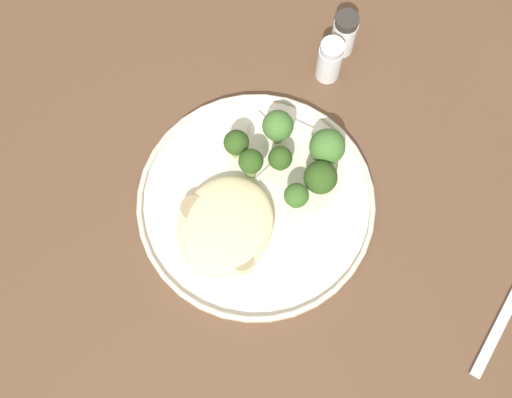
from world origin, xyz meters
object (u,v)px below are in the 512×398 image
(seared_scallop_tiny_bay, at_px, (210,257))
(seared_scallop_half_hidden, at_px, (212,216))
(broccoli_floret_front_edge, at_px, (280,159))
(seared_scallop_left_edge, at_px, (229,237))
(broccoli_floret_beside_noodles, at_px, (296,196))
(dinner_fork, at_px, (512,300))
(dinner_plate, at_px, (256,202))
(seared_scallop_right_edge, at_px, (238,211))
(seared_scallop_on_noodles, at_px, (255,219))
(broccoli_floret_split_head, at_px, (236,144))
(salt_shaker, at_px, (330,60))
(seared_scallop_large_seared, at_px, (242,260))
(seared_scallop_center_golden, at_px, (193,211))
(broccoli_floret_right_tilted, at_px, (278,126))
(pepper_shaker, at_px, (344,34))
(broccoli_floret_small_sprig, at_px, (251,163))
(broccoli_floret_left_leaning, at_px, (320,178))
(broccoli_floret_near_rim, at_px, (327,147))

(seared_scallop_tiny_bay, xyz_separation_m, seared_scallop_half_hidden, (0.05, 0.02, -0.00))
(broccoli_floret_front_edge, bearing_deg, seared_scallop_left_edge, 173.92)
(seared_scallop_half_hidden, height_order, broccoli_floret_front_edge, broccoli_floret_front_edge)
(broccoli_floret_beside_noodles, distance_m, dinner_fork, 0.28)
(dinner_plate, relative_size, broccoli_floret_beside_noodles, 5.89)
(seared_scallop_right_edge, xyz_separation_m, seared_scallop_on_noodles, (-0.00, -0.02, 0.00))
(broccoli_floret_split_head, relative_size, salt_shaker, 0.73)
(seared_scallop_large_seared, height_order, seared_scallop_center_golden, seared_scallop_center_golden)
(seared_scallop_center_golden, bearing_deg, seared_scallop_tiny_bay, -132.16)
(broccoli_floret_split_head, bearing_deg, broccoli_floret_front_edge, -81.56)
(seared_scallop_half_hidden, xyz_separation_m, salt_shaker, (0.25, -0.04, 0.01))
(broccoli_floret_right_tilted, xyz_separation_m, pepper_shaker, (0.16, -0.02, -0.01))
(broccoli_floret_split_head, bearing_deg, broccoli_floret_small_sprig, -119.53)
(seared_scallop_half_hidden, distance_m, seared_scallop_center_golden, 0.02)
(seared_scallop_on_noodles, distance_m, broccoli_floret_left_leaning, 0.09)
(seared_scallop_on_noodles, xyz_separation_m, dinner_fork, (0.05, -0.31, -0.02))
(dinner_plate, xyz_separation_m, seared_scallop_on_noodles, (-0.02, -0.01, 0.01))
(seared_scallop_tiny_bay, distance_m, broccoli_floret_beside_noodles, 0.12)
(seared_scallop_right_edge, relative_size, seared_scallop_tiny_bay, 0.98)
(broccoli_floret_near_rim, bearing_deg, broccoli_floret_split_head, 114.02)
(seared_scallop_left_edge, xyz_separation_m, seared_scallop_on_noodles, (0.03, -0.02, 0.00))
(seared_scallop_large_seared, bearing_deg, seared_scallop_center_golden, 71.60)
(seared_scallop_left_edge, relative_size, seared_scallop_half_hidden, 0.67)
(broccoli_floret_right_tilted, bearing_deg, seared_scallop_large_seared, -167.88)
(seared_scallop_left_edge, bearing_deg, salt_shaker, -1.69)
(broccoli_floret_split_head, bearing_deg, seared_scallop_left_edge, -157.45)
(broccoli_floret_small_sprig, bearing_deg, seared_scallop_half_hidden, 168.41)
(seared_scallop_large_seared, height_order, broccoli_floret_front_edge, broccoli_floret_front_edge)
(broccoli_floret_near_rim, bearing_deg, seared_scallop_large_seared, 169.76)
(seared_scallop_half_hidden, relative_size, broccoli_floret_left_leaning, 0.63)
(broccoli_floret_small_sprig, distance_m, salt_shaker, 0.18)
(salt_shaker, bearing_deg, pepper_shaker, 0.00)
(seared_scallop_tiny_bay, relative_size, salt_shaker, 0.35)
(seared_scallop_left_edge, bearing_deg, broccoli_floret_front_edge, -6.08)
(salt_shaker, xyz_separation_m, pepper_shaker, (0.04, 0.00, 0.00))
(seared_scallop_large_seared, height_order, seared_scallop_half_hidden, seared_scallop_large_seared)
(broccoli_floret_beside_noodles, relative_size, pepper_shaker, 0.74)
(seared_scallop_large_seared, bearing_deg, dinner_fork, -70.82)
(seared_scallop_center_golden, bearing_deg, dinner_plate, -51.15)
(seared_scallop_large_seared, height_order, broccoli_floret_split_head, broccoli_floret_split_head)
(seared_scallop_right_edge, relative_size, broccoli_floret_front_edge, 0.55)
(broccoli_floret_small_sprig, bearing_deg, pepper_shaker, -6.00)
(seared_scallop_center_golden, relative_size, broccoli_floret_right_tilted, 0.60)
(seared_scallop_half_hidden, height_order, salt_shaker, salt_shaker)
(seared_scallop_center_golden, distance_m, broccoli_floret_right_tilted, 0.14)
(seared_scallop_large_seared, height_order, pepper_shaker, pepper_shaker)
(broccoli_floret_near_rim, xyz_separation_m, broccoli_floret_split_head, (-0.04, 0.10, -0.00))
(broccoli_floret_beside_noodles, xyz_separation_m, broccoli_floret_near_rim, (0.07, -0.01, 0.00))
(broccoli_floret_left_leaning, xyz_separation_m, broccoli_floret_split_head, (-0.01, 0.11, -0.00))
(seared_scallop_large_seared, xyz_separation_m, seared_scallop_center_golden, (0.03, 0.08, 0.00))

